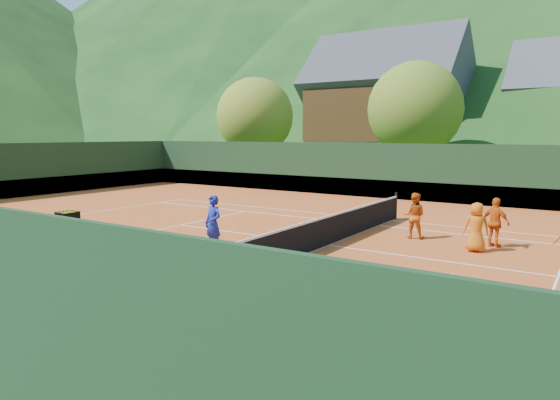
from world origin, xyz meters
The scene contains 34 objects.
ground centered at (0.00, 0.00, 0.00)m, with size 400.00×400.00×0.00m, color #274D18.
clay_court centered at (0.00, 0.00, 0.01)m, with size 40.00×24.00×0.02m, color #B14A1C.
mountain_far_left centered at (-90.00, 150.00, 50.00)m, with size 260.00×260.00×100.00m, color #133612.
coach centered at (-2.50, -2.58, 0.86)m, with size 0.61×0.40×1.68m, color navy.
student_a centered at (1.91, 2.56, 0.79)m, with size 0.75×0.58×1.54m, color #C95611.
student_b centered at (4.45, 2.61, 0.79)m, with size 0.91×0.38×1.55m, color #D55B12.
student_c centered at (4.09, 1.66, 0.76)m, with size 0.73×0.47×1.49m, color #CE6612.
tennis_ball_0 centered at (1.59, -6.24, 0.05)m, with size 0.07×0.07×0.07m, color #C7D924.
tennis_ball_1 centered at (4.21, -1.29, 0.05)m, with size 0.07×0.07×0.07m, color #C7D924.
tennis_ball_2 centered at (-6.86, -3.02, 0.05)m, with size 0.07×0.07×0.07m, color #C7D924.
tennis_ball_3 centered at (-0.97, -4.30, 0.05)m, with size 0.07×0.07×0.07m, color #C7D924.
tennis_ball_4 centered at (3.22, -8.72, 0.05)m, with size 0.07×0.07×0.07m, color #C7D924.
tennis_ball_5 centered at (-6.82, -5.48, 0.05)m, with size 0.07×0.07×0.07m, color #C7D924.
tennis_ball_6 centered at (-1.95, -7.63, 0.05)m, with size 0.07×0.07×0.07m, color #C7D924.
tennis_ball_7 centered at (3.44, -4.75, 0.05)m, with size 0.07×0.07×0.07m, color #C7D924.
tennis_ball_8 centered at (-5.80, -7.11, 0.05)m, with size 0.07×0.07×0.07m, color #C7D924.
tennis_ball_10 centered at (0.84, -4.37, 0.05)m, with size 0.07×0.07×0.07m, color #C7D924.
tennis_ball_11 centered at (0.01, -8.64, 0.05)m, with size 0.07×0.07×0.07m, color #C7D924.
tennis_ball_12 centered at (0.30, -7.36, 0.05)m, with size 0.07×0.07×0.07m, color #C7D924.
tennis_ball_13 centered at (-4.80, -4.48, 0.05)m, with size 0.07×0.07×0.07m, color #C7D924.
tennis_ball_14 centered at (-0.93, -1.94, 0.05)m, with size 0.07×0.07×0.07m, color #C7D924.
tennis_ball_15 centered at (2.59, -3.95, 0.05)m, with size 0.07×0.07×0.07m, color #C7D924.
tennis_ball_16 centered at (3.58, -8.33, 0.05)m, with size 0.07×0.07×0.07m, color #C7D924.
tennis_ball_17 centered at (-7.81, -3.04, 0.05)m, with size 0.07×0.07×0.07m, color #C7D924.
tennis_ball_20 centered at (3.05, -4.91, 0.05)m, with size 0.07×0.07×0.07m, color #C7D924.
tennis_ball_21 centered at (2.76, -2.28, 0.05)m, with size 0.07×0.07×0.07m, color #C7D924.
tennis_ball_22 centered at (-7.60, -3.35, 0.05)m, with size 0.07×0.07×0.07m, color #C7D924.
court_lines centered at (0.00, 0.00, 0.02)m, with size 23.83×11.03×0.00m.
tennis_net centered at (0.00, 0.00, 0.52)m, with size 0.10×12.07×1.10m.
perimeter_fence centered at (0.00, 0.00, 1.27)m, with size 40.40×24.24×3.00m.
ball_hopper centered at (-7.25, -4.23, 0.77)m, with size 0.57×0.57×1.00m.
chalet_left centered at (-10.00, 30.00, 5.65)m, with size 13.80×9.93×12.92m.
tree_a centered at (-16.00, 18.00, 4.87)m, with size 6.00×6.00×7.88m.
tree_b centered at (-4.00, 20.00, 5.19)m, with size 6.40×6.40×8.40m.
Camera 1 is at (7.24, -13.71, 3.50)m, focal length 32.00 mm.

